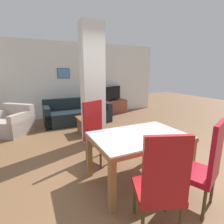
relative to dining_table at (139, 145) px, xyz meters
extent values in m
plane|color=brown|center=(0.00, 0.00, -0.58)|extent=(18.00, 18.00, 0.00)
cube|color=silver|center=(0.00, 4.55, 0.77)|extent=(7.20, 0.06, 2.70)
cube|color=brown|center=(-0.23, 4.51, 1.02)|extent=(0.44, 0.02, 0.36)
cube|color=#4C8CCC|center=(-0.23, 4.50, 1.02)|extent=(0.40, 0.01, 0.32)
cube|color=silver|center=(-0.11, 1.72, 0.77)|extent=(0.49, 0.35, 2.70)
cube|color=olive|center=(0.00, -0.44, 0.12)|extent=(1.41, 0.06, 0.06)
cube|color=olive|center=(0.00, 0.44, 0.12)|extent=(1.41, 0.06, 0.06)
cube|color=olive|center=(-0.67, 0.00, 0.12)|extent=(0.06, 0.83, 0.06)
cube|color=olive|center=(0.67, 0.00, 0.12)|extent=(0.06, 0.83, 0.06)
cube|color=silver|center=(0.00, 0.00, 0.15)|extent=(1.39, 0.93, 0.01)
cube|color=olive|center=(-0.65, -0.42, -0.25)|extent=(0.08, 0.08, 0.67)
cube|color=olive|center=(0.65, -0.42, -0.25)|extent=(0.08, 0.08, 0.67)
cube|color=olive|center=(-0.65, 0.42, -0.25)|extent=(0.08, 0.08, 0.67)
cube|color=olive|center=(0.65, 0.42, -0.25)|extent=(0.08, 0.08, 0.67)
cube|color=#A2161B|center=(-0.32, 0.77, -0.14)|extent=(0.60, 0.60, 0.07)
cube|color=#A2161B|center=(-0.39, 0.96, 0.22)|extent=(0.42, 0.21, 0.66)
cylinder|color=#493C1E|center=(-0.07, 0.67, -0.38)|extent=(0.04, 0.04, 0.41)
cylinder|color=#493C1E|center=(-0.42, 0.52, -0.38)|extent=(0.04, 0.04, 0.41)
cylinder|color=#493C1E|center=(-0.21, 1.02, -0.38)|extent=(0.04, 0.04, 0.41)
cylinder|color=#493C1E|center=(-0.56, 0.88, -0.38)|extent=(0.04, 0.04, 0.41)
cube|color=maroon|center=(0.32, -0.75, -0.14)|extent=(0.60, 0.60, 0.07)
cube|color=maroon|center=(0.40, -0.93, 0.22)|extent=(0.42, 0.22, 0.66)
cylinder|color=#493C1E|center=(0.07, -0.65, -0.38)|extent=(0.04, 0.04, 0.41)
cylinder|color=#493C1E|center=(0.42, -0.50, -0.38)|extent=(0.04, 0.04, 0.41)
cylinder|color=#493C1E|center=(0.22, -1.00, -0.38)|extent=(0.04, 0.04, 0.41)
cylinder|color=#493C1E|center=(0.57, -0.85, -0.38)|extent=(0.04, 0.04, 0.41)
cube|color=#A7191C|center=(-0.32, -0.81, -0.14)|extent=(0.60, 0.60, 0.07)
cube|color=#A7191C|center=(-0.39, -1.00, 0.22)|extent=(0.43, 0.21, 0.66)
cylinder|color=#493C1E|center=(-0.42, -0.56, -0.38)|extent=(0.04, 0.04, 0.41)
cylinder|color=#493C1E|center=(-0.07, -0.70, -0.38)|extent=(0.04, 0.04, 0.41)
cylinder|color=#493C1E|center=(-0.21, -1.06, -0.38)|extent=(0.04, 0.04, 0.41)
cube|color=black|center=(-0.03, 3.47, -0.37)|extent=(2.11, 0.86, 0.42)
cube|color=black|center=(-0.03, 3.81, 0.03)|extent=(2.11, 0.18, 0.38)
cube|color=black|center=(0.94, 3.47, -0.27)|extent=(0.16, 0.86, 0.63)
cube|color=black|center=(-1.00, 3.47, -0.27)|extent=(0.16, 0.86, 0.63)
cube|color=#BDAEA4|center=(-1.97, 3.27, -0.38)|extent=(1.26, 1.25, 0.40)
cube|color=#BDAEA4|center=(-1.75, 3.52, 0.00)|extent=(0.83, 0.74, 0.37)
cube|color=#BDAEA4|center=(-1.67, 3.01, -0.28)|extent=(0.66, 0.74, 0.60)
cube|color=brown|center=(0.00, 2.41, -0.16)|extent=(0.64, 0.58, 0.04)
cube|color=brown|center=(0.00, 2.41, -0.38)|extent=(0.56, 0.50, 0.40)
cylinder|color=#194C23|center=(0.11, 2.33, -0.06)|extent=(0.08, 0.08, 0.17)
cylinder|color=#194C23|center=(0.11, 2.33, 0.06)|extent=(0.03, 0.03, 0.06)
cylinder|color=#B7B7BC|center=(0.11, 2.33, 0.09)|extent=(0.04, 0.04, 0.01)
cube|color=brown|center=(1.63, 4.27, -0.32)|extent=(1.14, 0.40, 0.52)
cube|color=black|center=(1.63, 4.27, -0.05)|extent=(0.40, 0.33, 0.03)
cube|color=black|center=(1.63, 4.27, 0.24)|extent=(0.82, 0.41, 0.54)
camera|label=1|loc=(-1.44, -2.05, 1.09)|focal=28.00mm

